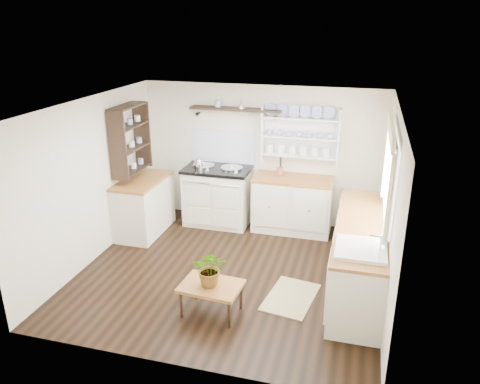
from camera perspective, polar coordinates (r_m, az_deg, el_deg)
name	(u,v)px	position (r m, az deg, el deg)	size (l,w,h in m)	color
floor	(229,272)	(6.54, -1.30, -9.74)	(4.00, 3.80, 0.01)	black
wall_back	(261,155)	(7.79, 2.60, 4.53)	(4.00, 0.02, 2.30)	beige
wall_right	(390,210)	(5.83, 17.82, -2.11)	(0.02, 3.80, 2.30)	beige
wall_left	(92,181)	(6.86, -17.64, 1.29)	(0.02, 3.80, 2.30)	beige
ceiling	(228,105)	(5.73, -1.49, 10.51)	(4.00, 3.80, 0.01)	white
window	(389,173)	(5.83, 17.72, 2.25)	(0.08, 1.55, 1.22)	white
aga_cooker	(218,195)	(7.86, -2.70, -0.36)	(1.09, 0.76, 1.01)	silver
back_cabinets	(292,204)	(7.63, 6.41, -1.41)	(1.27, 0.63, 0.90)	beige
right_cabinets	(359,255)	(6.20, 14.32, -7.41)	(0.62, 2.43, 0.90)	beige
belfast_sink	(360,259)	(5.38, 14.39, -7.86)	(0.55, 0.60, 0.45)	white
left_cabinets	(144,205)	(7.67, -11.66, -1.59)	(0.62, 1.13, 0.90)	beige
plate_rack	(301,134)	(7.54, 7.44, 7.02)	(1.20, 0.22, 0.90)	white
high_shelf	(236,110)	(7.59, -0.51, 10.01)	(1.50, 0.29, 0.16)	black
left_shelving	(130,139)	(7.41, -13.24, 6.35)	(0.28, 0.80, 1.05)	black
kettle	(199,165)	(7.66, -5.04, 3.31)	(0.17, 0.17, 0.21)	silver
utensil_crock	(280,171)	(7.57, 4.86, 2.55)	(0.10, 0.10, 0.12)	#9C4439
center_table	(211,288)	(5.58, -3.54, -11.61)	(0.74, 0.55, 0.38)	brown
potted_plant	(211,268)	(5.44, -3.60, -9.27)	(0.39, 0.34, 0.43)	#3F7233
floor_rug	(291,297)	(6.04, 6.21, -12.62)	(0.55, 0.85, 0.02)	olive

